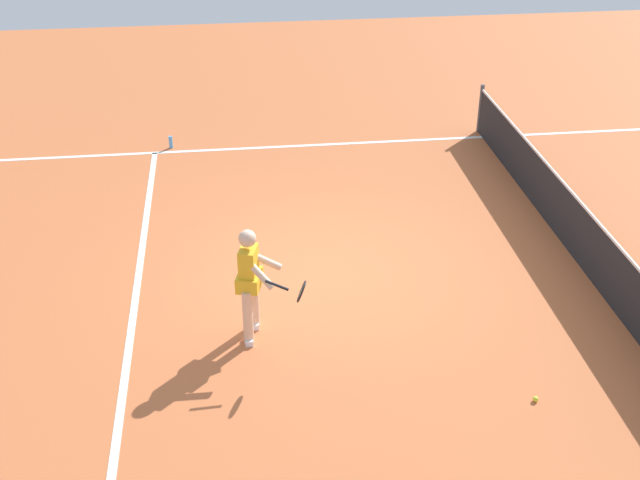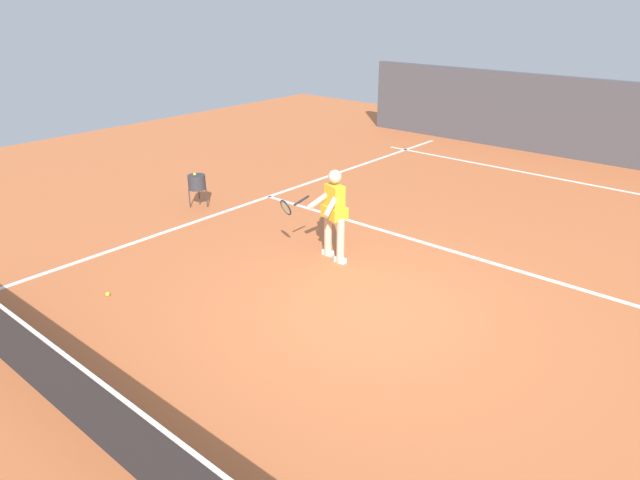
% 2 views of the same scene
% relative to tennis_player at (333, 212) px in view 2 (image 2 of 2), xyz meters
% --- Properties ---
extents(ground_plane, '(27.58, 27.58, 0.00)m').
position_rel_tennis_player_xyz_m(ground_plane, '(-1.46, 0.97, -0.85)').
color(ground_plane, '#C66638').
extents(court_back_wall, '(14.21, 0.24, 2.13)m').
position_rel_tennis_player_xyz_m(court_back_wall, '(-1.46, -9.34, 0.22)').
color(court_back_wall, '#47474C').
rests_on(court_back_wall, ground).
extents(baseline_marking, '(10.21, 0.10, 0.01)m').
position_rel_tennis_player_xyz_m(baseline_marking, '(-1.46, -7.14, -0.84)').
color(baseline_marking, white).
rests_on(baseline_marking, ground).
extents(service_line_marking, '(9.21, 0.10, 0.01)m').
position_rel_tennis_player_xyz_m(service_line_marking, '(-1.46, -1.60, -0.84)').
color(service_line_marking, white).
rests_on(service_line_marking, ground).
extents(sideline_right_marking, '(0.10, 19.22, 0.01)m').
position_rel_tennis_player_xyz_m(sideline_right_marking, '(3.14, 0.97, -0.84)').
color(sideline_right_marking, white).
rests_on(sideline_right_marking, ground).
extents(court_net, '(9.89, 0.08, 0.99)m').
position_rel_tennis_player_xyz_m(court_net, '(-1.46, 4.89, -0.39)').
color(court_net, '#4C4C51').
rests_on(court_net, ground).
extents(tennis_player, '(0.94, 0.89, 1.55)m').
position_rel_tennis_player_xyz_m(tennis_player, '(0.00, 0.00, 0.00)').
color(tennis_player, beige).
rests_on(tennis_player, ground).
extents(tennis_ball_mid, '(0.07, 0.07, 0.07)m').
position_rel_tennis_player_xyz_m(tennis_ball_mid, '(1.68, 3.18, -0.81)').
color(tennis_ball_mid, '#D1E533').
rests_on(tennis_ball_mid, ground).
extents(ball_hopper, '(0.36, 0.36, 0.74)m').
position_rel_tennis_player_xyz_m(ball_hopper, '(3.77, -0.16, -0.30)').
color(ball_hopper, '#333338').
rests_on(ball_hopper, ground).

